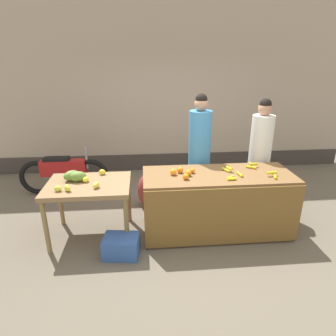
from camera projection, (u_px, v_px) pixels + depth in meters
name	position (u px, v px, depth m)	size (l,w,h in m)	color
ground_plane	(182.00, 230.00, 4.18)	(24.00, 24.00, 0.00)	#665B4C
market_wall_back	(166.00, 89.00, 6.02)	(8.01, 0.23, 3.55)	tan
fruit_stall_counter	(217.00, 203.00, 4.05)	(2.05, 0.82, 0.87)	brown
side_table_wooden	(89.00, 190.00, 3.83)	(1.10, 0.80, 0.80)	olive
banana_bunch_pile	(246.00, 171.00, 3.93)	(0.70, 0.62, 0.07)	gold
orange_pile	(183.00, 172.00, 3.84)	(0.35, 0.32, 0.09)	orange
mango_papaya_pile	(77.00, 178.00, 3.82)	(0.58, 0.62, 0.14)	yellow
vendor_woman_blue_shirt	(199.00, 154.00, 4.47)	(0.34, 0.34, 1.88)	#33333D
vendor_woman_white_shirt	(259.00, 155.00, 4.56)	(0.34, 0.34, 1.79)	#33333D
parked_motorcycle	(64.00, 173.00, 5.21)	(1.60, 0.18, 0.88)	black
produce_crate	(121.00, 246.00, 3.61)	(0.44, 0.32, 0.26)	#3359A5
produce_sack	(148.00, 191.00, 4.78)	(0.36, 0.30, 0.58)	maroon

